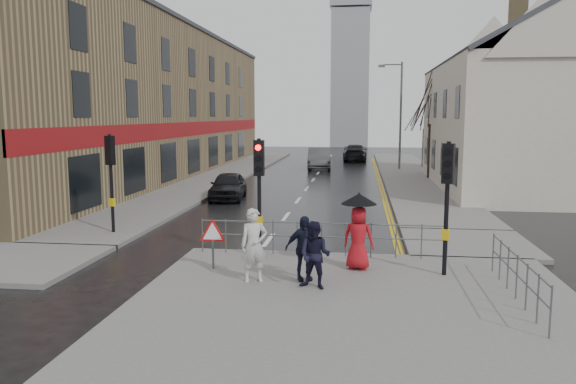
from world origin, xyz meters
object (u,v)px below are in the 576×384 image
(pedestrian_a, at_px, (254,245))
(pedestrian_with_umbrella, at_px, (358,228))
(car_mid, at_px, (319,158))
(pedestrian_d, at_px, (304,248))
(car_parked, at_px, (228,186))
(pedestrian_b, at_px, (315,255))

(pedestrian_a, height_order, pedestrian_with_umbrella, pedestrian_with_umbrella)
(pedestrian_a, relative_size, car_mid, 0.36)
(pedestrian_d, bearing_deg, car_parked, 86.76)
(pedestrian_a, bearing_deg, pedestrian_with_umbrella, 12.71)
(pedestrian_b, height_order, car_parked, pedestrian_b)
(pedestrian_a, bearing_deg, car_parked, 88.43)
(pedestrian_b, relative_size, pedestrian_with_umbrella, 0.79)
(pedestrian_b, xyz_separation_m, car_mid, (-2.17, 31.35, -0.11))
(pedestrian_a, height_order, pedestrian_d, pedestrian_a)
(pedestrian_b, distance_m, car_parked, 15.58)
(pedestrian_b, xyz_separation_m, car_parked, (-5.54, 14.55, -0.26))
(pedestrian_with_umbrella, height_order, pedestrian_d, pedestrian_with_umbrella)
(car_parked, distance_m, car_mid, 17.14)
(pedestrian_b, height_order, car_mid, pedestrian_b)
(pedestrian_d, distance_m, car_parked, 14.87)
(pedestrian_b, relative_size, car_mid, 0.32)
(pedestrian_with_umbrella, bearing_deg, car_mid, 96.12)
(pedestrian_a, xyz_separation_m, pedestrian_with_umbrella, (2.52, 1.46, 0.21))
(car_parked, bearing_deg, pedestrian_a, -79.28)
(car_mid, bearing_deg, pedestrian_d, -90.12)
(pedestrian_a, height_order, car_parked, pedestrian_a)
(pedestrian_b, bearing_deg, car_parked, 127.13)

